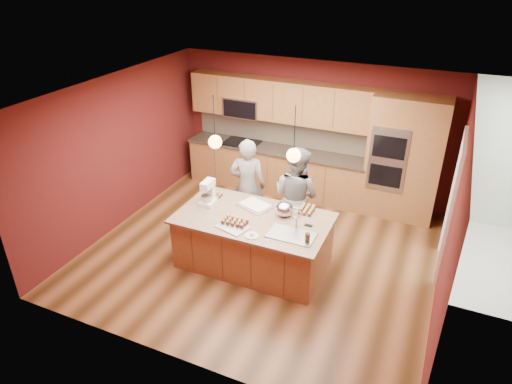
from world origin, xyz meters
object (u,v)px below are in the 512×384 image
at_px(person_left, 247,186).
at_px(person_right, 296,196).
at_px(island, 254,241).
at_px(stand_mixer, 208,194).
at_px(mixing_bowl, 284,209).

height_order(person_left, person_right, person_right).
bearing_deg(island, stand_mixer, 173.30).
height_order(person_right, stand_mixer, person_right).
bearing_deg(person_left, stand_mixer, 51.37).
xyz_separation_m(island, mixing_bowl, (0.40, 0.25, 0.53)).
height_order(island, mixing_bowl, island).
distance_m(island, person_left, 1.14).
distance_m(island, mixing_bowl, 0.71).
distance_m(island, stand_mixer, 1.04).
distance_m(person_right, mixing_bowl, 0.68).
bearing_deg(person_left, island, 102.87).
height_order(person_left, mixing_bowl, person_left).
xyz_separation_m(island, person_right, (0.35, 0.91, 0.42)).
relative_size(person_right, stand_mixer, 4.28).
xyz_separation_m(island, person_left, (-0.54, 0.91, 0.42)).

